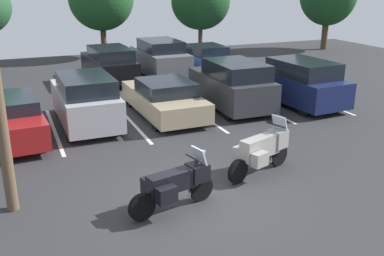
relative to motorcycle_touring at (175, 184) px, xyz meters
name	(u,v)px	position (x,y,z in m)	size (l,w,h in m)	color
ground	(197,201)	(0.63, 0.24, -0.67)	(44.00, 44.00, 0.10)	#2D2D30
motorcycle_touring	(175,184)	(0.00, 0.00, 0.00)	(2.16, 0.99, 1.34)	black
motorcycle_second	(262,149)	(2.81, 0.97, 0.06)	(2.21, 1.14, 1.46)	black
parking_stripes	(94,126)	(-0.59, 6.70, -0.62)	(18.94, 5.17, 0.01)	silver
car_red	(8,117)	(-3.35, 6.44, 0.10)	(2.22, 5.00, 1.43)	maroon
car_silver	(85,100)	(-0.79, 6.84, 0.29)	(1.85, 4.31, 1.84)	#B7B7BC
car_tan	(164,98)	(2.14, 6.93, 0.04)	(2.03, 4.81, 1.38)	tan
car_charcoal	(232,85)	(4.96, 6.88, 0.32)	(1.95, 4.33, 1.91)	#38383D
car_navy	(298,82)	(7.72, 6.37, 0.28)	(2.21, 4.70, 1.85)	navy
car_far_black	(109,64)	(1.52, 13.48, 0.25)	(2.01, 4.68, 1.74)	black
car_far_grey	(160,59)	(4.20, 13.51, 0.34)	(1.93, 4.58, 1.93)	slate
car_far_blue	(205,59)	(6.89, 13.81, 0.10)	(1.80, 4.75, 1.50)	#2D519E
tree_center_right	(201,2)	(9.19, 19.75, 2.79)	(3.90, 3.90, 5.27)	#4C3823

